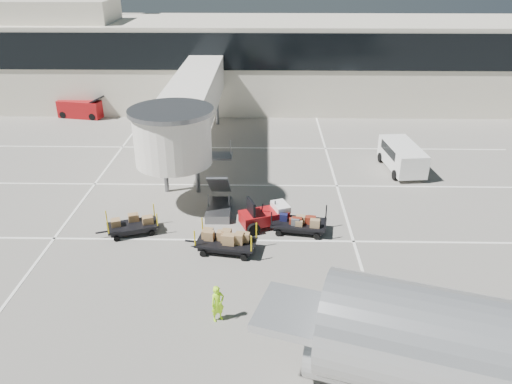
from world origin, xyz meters
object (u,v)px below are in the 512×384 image
baggage_tug (265,216)px  box_cart_far (134,225)px  minivan (401,155)px  box_cart_near (225,241)px  suitcase_cart (298,223)px  ground_worker (218,304)px  belt_loader (82,109)px

baggage_tug → box_cart_far: baggage_tug is taller
baggage_tug → minivan: bearing=19.9°
box_cart_near → box_cart_far: box_cart_near is taller
suitcase_cart → box_cart_far: bearing=-169.0°
suitcase_cart → ground_worker: size_ratio=2.25×
baggage_tug → ground_worker: baggage_tug is taller
suitcase_cart → box_cart_near: bearing=-142.9°
box_cart_far → suitcase_cart: bearing=-18.1°
belt_loader → box_cart_far: bearing=-54.1°
baggage_tug → box_cart_near: 3.35m
suitcase_cart → belt_loader: 28.26m
box_cart_far → ground_worker: size_ratio=2.02×
suitcase_cart → ground_worker: 8.24m
suitcase_cart → box_cart_near: (-3.82, -2.04, 0.07)m
suitcase_cart → minivan: minivan is taller
ground_worker → baggage_tug: bearing=42.4°
belt_loader → suitcase_cart: bearing=-37.2°
minivan → box_cart_near: bearing=-142.0°
baggage_tug → box_cart_near: bearing=-149.1°
box_cart_near → box_cart_far: bearing=170.8°
belt_loader → minivan: bearing=-13.6°
box_cart_far → minivan: (16.63, 9.25, 0.62)m
baggage_tug → minivan: size_ratio=0.58×
suitcase_cart → box_cart_far: (-8.91, -0.31, -0.03)m
box_cart_near → ground_worker: bearing=-79.2°
box_cart_near → belt_loader: bearing=132.8°
baggage_tug → suitcase_cart: size_ratio=0.79×
suitcase_cart → ground_worker: bearing=-107.8°
baggage_tug → box_cart_far: 7.20m
suitcase_cart → minivan: (7.72, 8.94, 0.58)m
box_cart_far → belt_loader: belt_loader is taller
baggage_tug → belt_loader: (-17.14, 20.39, 0.16)m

